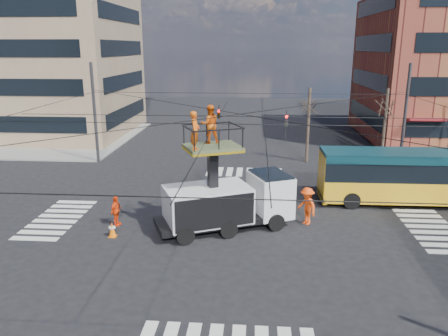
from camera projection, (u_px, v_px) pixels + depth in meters
The scene contains 11 objects.
ground at pixel (239, 224), 23.32m from camera, with size 120.00×120.00×0.00m, color black.
sidewalk_nw at pixel (44, 138), 44.98m from camera, with size 18.00×18.00×0.12m, color slate.
crosswalks at pixel (239, 224), 23.32m from camera, with size 22.40×22.40×0.02m, color silver, non-canonical shape.
overhead_network at pixel (239, 144), 22.56m from camera, with size 24.24×24.24×8.00m.
tree_a at pixel (309, 105), 34.69m from camera, with size 2.00×2.00×6.00m.
tree_b at pixel (386, 106), 34.26m from camera, with size 2.00×2.00×6.00m.
utility_truck at pixel (228, 190), 22.29m from camera, with size 7.33×4.94×6.39m.
city_bus at pixel (413, 176), 25.99m from camera, with size 10.97×2.78×3.20m.
traffic_cone at pixel (112, 230), 21.67m from camera, with size 0.36×0.36×0.76m, color orange.
worker_ground at pixel (116, 211), 22.94m from camera, with size 0.95×0.40×1.63m, color #FF4510.
flagger at pixel (307, 206), 23.07m from camera, with size 1.31×0.76×2.03m, color #F6470F.
Camera 1 is at (0.80, -21.66, 9.15)m, focal length 35.00 mm.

